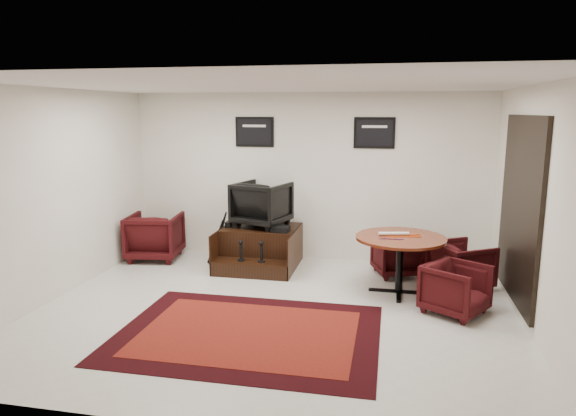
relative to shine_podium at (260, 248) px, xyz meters
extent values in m
plane|color=silver|center=(0.67, -1.88, -0.29)|extent=(6.00, 6.00, 0.00)
cube|color=silver|center=(0.67, 0.62, 1.11)|extent=(6.00, 0.02, 2.80)
cube|color=silver|center=(0.67, -4.38, 1.11)|extent=(6.00, 0.02, 2.80)
cube|color=silver|center=(-2.33, -1.88, 1.11)|extent=(0.02, 5.00, 2.80)
cube|color=silver|center=(3.67, -1.88, 1.11)|extent=(0.02, 5.00, 2.80)
cube|color=white|center=(0.67, -1.88, 2.51)|extent=(6.00, 5.00, 0.02)
cube|color=black|center=(3.64, -1.18, 1.01)|extent=(0.05, 1.90, 2.30)
cube|color=black|center=(3.63, -1.18, 1.01)|extent=(0.02, 1.72, 2.12)
cube|color=black|center=(3.63, -1.18, 1.01)|extent=(0.03, 0.05, 2.12)
cube|color=black|center=(-0.23, 0.60, 1.86)|extent=(0.66, 0.03, 0.50)
cube|color=black|center=(-0.23, 0.58, 1.86)|extent=(0.58, 0.01, 0.42)
cube|color=silver|center=(-0.23, 0.57, 1.96)|extent=(0.40, 0.00, 0.04)
cube|color=black|center=(1.77, 0.60, 1.86)|extent=(0.66, 0.03, 0.50)
cube|color=black|center=(1.77, 0.58, 1.86)|extent=(0.58, 0.01, 0.42)
cube|color=silver|center=(1.77, 0.57, 1.96)|extent=(0.40, 0.00, 0.04)
cube|color=black|center=(0.53, -2.58, -0.29)|extent=(2.95, 2.21, 0.01)
cube|color=#61120D|center=(0.53, -2.58, -0.28)|extent=(2.43, 1.69, 0.01)
cube|color=black|center=(0.00, 0.08, 0.02)|extent=(1.22, 0.90, 0.63)
cube|color=black|center=(0.00, -0.55, -0.18)|extent=(1.22, 0.36, 0.23)
cube|color=black|center=(-0.60, -0.10, 0.02)|extent=(0.02, 1.26, 0.63)
cube|color=black|center=(0.60, -0.10, 0.02)|extent=(0.02, 1.26, 0.63)
cylinder|color=black|center=(-0.16, -0.55, -0.06)|extent=(0.11, 0.11, 0.02)
cylinder|color=black|center=(-0.16, -0.55, 0.07)|extent=(0.04, 0.04, 0.24)
sphere|color=black|center=(-0.16, -0.55, 0.23)|extent=(0.07, 0.07, 0.07)
cylinder|color=black|center=(0.16, -0.55, -0.06)|extent=(0.11, 0.11, 0.02)
cylinder|color=black|center=(0.16, -0.55, 0.07)|extent=(0.04, 0.04, 0.24)
sphere|color=black|center=(0.16, -0.55, 0.23)|extent=(0.07, 0.07, 0.07)
imported|color=black|center=(0.00, 0.13, 0.75)|extent=(0.96, 0.93, 0.81)
cube|color=black|center=(-0.51, -0.01, 0.39)|extent=(0.10, 0.25, 0.09)
cube|color=black|center=(-0.39, -0.01, 0.39)|extent=(0.10, 0.25, 0.09)
cube|color=black|center=(0.39, -0.22, 0.39)|extent=(0.29, 0.21, 0.09)
imported|color=black|center=(-1.86, 0.02, 0.14)|extent=(0.94, 0.90, 0.86)
cylinder|color=#4D1B0B|center=(2.22, -0.87, 0.49)|extent=(1.23, 1.23, 0.04)
cylinder|color=black|center=(2.22, -0.87, 0.11)|extent=(0.10, 0.10, 0.72)
cube|color=black|center=(2.22, -0.87, -0.28)|extent=(0.82, 0.06, 0.03)
cube|color=black|center=(2.22, -0.87, -0.28)|extent=(0.06, 0.82, 0.03)
imported|color=black|center=(2.19, -0.06, 0.05)|extent=(0.83, 0.80, 0.68)
imported|color=black|center=(3.09, -0.48, 0.08)|extent=(0.94, 0.96, 0.74)
imported|color=black|center=(2.90, -1.49, 0.06)|extent=(0.91, 0.92, 0.70)
cylinder|color=silver|center=(2.12, -0.81, 0.54)|extent=(0.42, 0.14, 0.05)
cylinder|color=#E84B0C|center=(2.28, -0.87, 0.52)|extent=(0.45, 0.09, 0.01)
cylinder|color=#E84B0C|center=(2.28, -0.77, 0.52)|extent=(0.43, 0.15, 0.01)
cylinder|color=#4C1933|center=(1.98, -1.04, 0.52)|extent=(0.09, 0.06, 0.01)
cylinder|color=#4C1933|center=(2.04, -1.04, 0.52)|extent=(0.09, 0.06, 0.01)
cylinder|color=#4C1933|center=(2.10, -1.04, 0.52)|extent=(0.09, 0.06, 0.01)
cylinder|color=#4C1933|center=(2.16, -1.04, 0.52)|extent=(0.09, 0.06, 0.01)
cylinder|color=#4C1933|center=(2.22, -1.04, 0.52)|extent=(0.09, 0.06, 0.01)
camera|label=1|loc=(2.06, -7.86, 2.21)|focal=32.00mm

